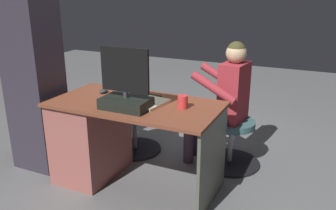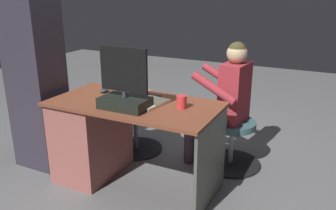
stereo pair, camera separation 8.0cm
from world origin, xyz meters
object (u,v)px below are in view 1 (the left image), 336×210
(desk, at_px, (100,135))
(computer_mouse, at_px, (104,91))
(monitor, at_px, (126,93))
(tv_remote, at_px, (112,98))
(cup, at_px, (183,102))
(person, at_px, (224,95))
(keyboard, at_px, (136,96))
(teddy_bear, at_px, (134,93))
(office_chair_teddy, at_px, (135,127))
(visitor_chair, at_px, (231,140))

(desk, relative_size, computer_mouse, 14.70)
(monitor, distance_m, tv_remote, 0.30)
(cup, height_order, person, person)
(keyboard, height_order, tv_remote, keyboard)
(desk, height_order, teddy_bear, teddy_bear)
(cup, bearing_deg, teddy_bear, -35.97)
(keyboard, bearing_deg, computer_mouse, 4.70)
(teddy_bear, bearing_deg, computer_mouse, 85.56)
(keyboard, height_order, teddy_bear, teddy_bear)
(computer_mouse, height_order, office_chair_teddy, computer_mouse)
(keyboard, xyz_separation_m, computer_mouse, (0.32, 0.03, 0.01))
(monitor, height_order, computer_mouse, monitor)
(desk, xyz_separation_m, tv_remote, (-0.15, 0.00, 0.36))
(monitor, distance_m, teddy_bear, 0.87)
(monitor, distance_m, visitor_chair, 1.25)
(desk, distance_m, teddy_bear, 0.64)
(office_chair_teddy, bearing_deg, visitor_chair, -172.75)
(teddy_bear, height_order, visitor_chair, teddy_bear)
(desk, distance_m, cup, 0.88)
(desk, relative_size, teddy_bear, 3.62)
(visitor_chair, bearing_deg, computer_mouse, 29.44)
(tv_remote, bearing_deg, computer_mouse, -35.38)
(cup, height_order, tv_remote, cup)
(computer_mouse, distance_m, person, 1.11)
(person, bearing_deg, computer_mouse, 31.18)
(cup, xyz_separation_m, teddy_bear, (0.77, -0.56, -0.18))
(visitor_chair, xyz_separation_m, person, (0.09, 0.01, 0.45))
(cup, relative_size, office_chair_teddy, 0.19)
(teddy_bear, bearing_deg, desk, 88.80)
(office_chair_teddy, height_order, teddy_bear, teddy_bear)
(computer_mouse, relative_size, cup, 0.93)
(office_chair_teddy, bearing_deg, teddy_bear, -90.00)
(keyboard, xyz_separation_m, office_chair_teddy, (0.28, -0.43, -0.51))
(cup, height_order, teddy_bear, cup)
(teddy_bear, bearing_deg, cup, 144.03)
(computer_mouse, bearing_deg, office_chair_teddy, -94.57)
(office_chair_teddy, height_order, visitor_chair, same)
(computer_mouse, xyz_separation_m, person, (-0.95, -0.57, -0.07))
(computer_mouse, relative_size, person, 0.08)
(tv_remote, distance_m, person, 1.05)
(keyboard, distance_m, computer_mouse, 0.32)
(monitor, relative_size, visitor_chair, 0.82)
(office_chair_teddy, bearing_deg, cup, 144.68)
(teddy_bear, bearing_deg, person, -173.56)
(tv_remote, height_order, visitor_chair, tv_remote)
(office_chair_teddy, distance_m, visitor_chair, 1.01)
(keyboard, relative_size, office_chair_teddy, 0.76)
(keyboard, bearing_deg, visitor_chair, -142.04)
(teddy_bear, relative_size, visitor_chair, 0.67)
(cup, xyz_separation_m, visitor_chair, (-0.23, -0.67, -0.56))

